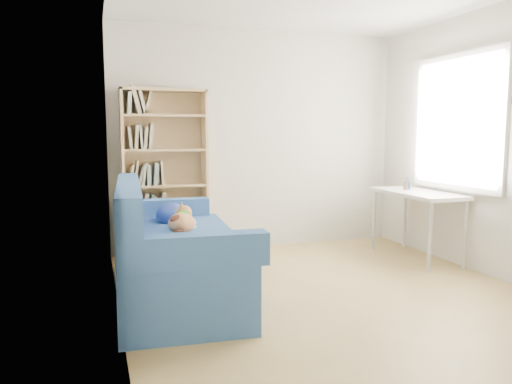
# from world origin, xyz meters

# --- Properties ---
(ground) EXTENTS (4.00, 4.00, 0.00)m
(ground) POSITION_xyz_m (0.00, 0.00, 0.00)
(ground) COLOR #A18248
(ground) RESTS_ON ground
(room_shell) EXTENTS (3.54, 4.04, 2.62)m
(room_shell) POSITION_xyz_m (0.10, 0.03, 1.64)
(room_shell) COLOR silver
(room_shell) RESTS_ON ground
(sofa) EXTENTS (1.08, 2.07, 0.99)m
(sofa) POSITION_xyz_m (-1.30, 0.41, 0.37)
(sofa) COLOR navy
(sofa) RESTS_ON ground
(bookshelf) EXTENTS (0.93, 0.29, 1.87)m
(bookshelf) POSITION_xyz_m (-1.15, 1.84, 0.86)
(bookshelf) COLOR tan
(bookshelf) RESTS_ON ground
(desk) EXTENTS (0.52, 1.14, 0.75)m
(desk) POSITION_xyz_m (1.47, 0.88, 0.67)
(desk) COLOR silver
(desk) RESTS_ON ground
(pen_cup) EXTENTS (0.08, 0.08, 0.15)m
(pen_cup) POSITION_xyz_m (1.46, 1.06, 0.81)
(pen_cup) COLOR white
(pen_cup) RESTS_ON desk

